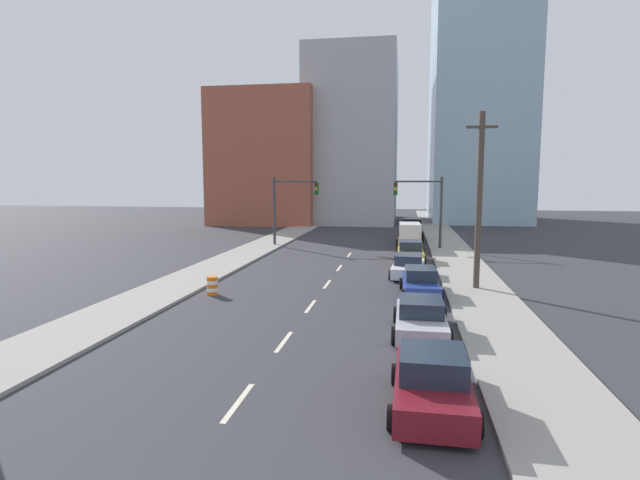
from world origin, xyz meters
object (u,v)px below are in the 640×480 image
(traffic_signal_left, at_px, (287,202))
(sedan_orange, at_px, (411,228))
(traffic_barrel, at_px, (212,286))
(sedan_white, at_px, (408,266))
(sedan_yellow, at_px, (410,252))
(sedan_blue, at_px, (420,283))
(pickup_truck_black, at_px, (412,232))
(sedan_maroon, at_px, (432,382))
(traffic_signal_right, at_px, (427,203))
(sedan_silver, at_px, (421,318))
(utility_pole_right_mid, at_px, (479,200))
(box_truck_brown, at_px, (410,237))

(traffic_signal_left, distance_m, sedan_orange, 16.88)
(traffic_barrel, relative_size, sedan_white, 0.20)
(traffic_signal_left, distance_m, sedan_yellow, 13.40)
(traffic_signal_left, relative_size, sedan_yellow, 1.34)
(traffic_signal_left, distance_m, sedan_blue, 21.39)
(traffic_signal_left, distance_m, traffic_barrel, 19.81)
(pickup_truck_black, relative_size, sedan_orange, 1.25)
(sedan_orange, bearing_deg, sedan_maroon, -86.99)
(traffic_signal_right, xyz_separation_m, sedan_maroon, (-1.11, -30.78, -3.31))
(sedan_orange, bearing_deg, pickup_truck_black, -86.76)
(sedan_maroon, bearing_deg, traffic_signal_left, 110.70)
(sedan_silver, bearing_deg, traffic_signal_right, 87.44)
(traffic_signal_right, height_order, traffic_barrel, traffic_signal_right)
(utility_pole_right_mid, distance_m, sedan_maroon, 15.61)
(sedan_blue, bearing_deg, sedan_yellow, 89.72)
(sedan_maroon, xyz_separation_m, pickup_truck_black, (-0.04, 36.61, 0.17))
(sedan_silver, relative_size, box_truck_brown, 0.80)
(sedan_silver, bearing_deg, traffic_signal_left, 114.63)
(sedan_yellow, bearing_deg, sedan_orange, 88.98)
(traffic_signal_right, bearing_deg, traffic_signal_left, 180.00)
(sedan_silver, distance_m, sedan_yellow, 17.32)
(sedan_white, bearing_deg, traffic_barrel, -142.65)
(traffic_signal_left, relative_size, sedan_blue, 1.36)
(traffic_signal_left, relative_size, utility_pole_right_mid, 0.66)
(box_truck_brown, height_order, sedan_orange, box_truck_brown)
(sedan_blue, bearing_deg, box_truck_brown, 88.97)
(traffic_signal_left, height_order, sedan_orange, traffic_signal_left)
(box_truck_brown, bearing_deg, sedan_orange, 87.27)
(traffic_signal_right, xyz_separation_m, utility_pole_right_mid, (1.98, -16.05, 0.84))
(sedan_blue, xyz_separation_m, box_truck_brown, (-0.38, 17.11, 0.41))
(traffic_signal_left, distance_m, sedan_white, 16.90)
(sedan_maroon, xyz_separation_m, sedan_silver, (-0.10, 6.34, -0.05))
(traffic_signal_right, xyz_separation_m, sedan_silver, (-1.20, -24.43, -3.36))
(traffic_barrel, xyz_separation_m, sedan_white, (10.01, 6.82, 0.15))
(sedan_white, distance_m, pickup_truck_black, 18.50)
(sedan_yellow, bearing_deg, sedan_blue, -88.33)
(traffic_signal_right, xyz_separation_m, sedan_orange, (-1.19, 12.30, -3.30))
(sedan_yellow, bearing_deg, pickup_truck_black, 88.48)
(box_truck_brown, distance_m, sedan_orange, 13.08)
(sedan_white, xyz_separation_m, sedan_orange, (0.41, 24.96, 0.08))
(traffic_signal_left, bearing_deg, sedan_blue, -57.86)
(sedan_maroon, distance_m, box_truck_brown, 30.00)
(pickup_truck_black, bearing_deg, sedan_yellow, -89.24)
(sedan_white, bearing_deg, sedan_maroon, -85.39)
(traffic_signal_left, distance_m, sedan_silver, 27.03)
(sedan_silver, bearing_deg, box_truck_brown, 90.77)
(sedan_yellow, bearing_deg, sedan_white, -92.27)
(utility_pole_right_mid, height_order, pickup_truck_black, utility_pole_right_mid)
(box_truck_brown, relative_size, pickup_truck_black, 1.02)
(sedan_silver, xyz_separation_m, sedan_orange, (0.01, 36.73, 0.06))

